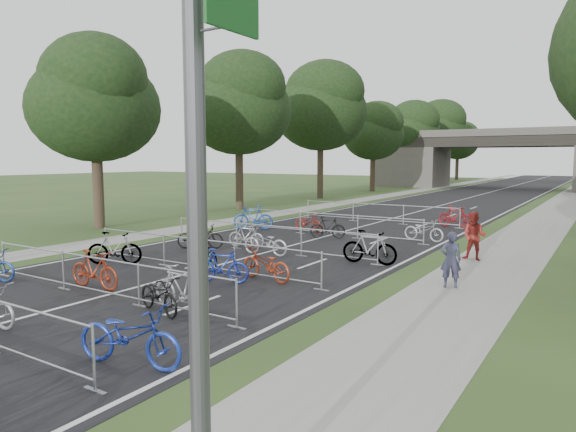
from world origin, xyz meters
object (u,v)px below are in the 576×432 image
overpass_bridge (505,159)px  pedestrian_a (451,260)px  pedestrian_b (474,236)px  lamppost (197,84)px

overpass_bridge → pedestrian_a: size_ratio=19.31×
overpass_bridge → pedestrian_b: overpass_bridge is taller
overpass_bridge → lamppost: lamppost is taller
overpass_bridge → lamppost: bearing=-82.5°
pedestrian_a → lamppost: bearing=71.9°
overpass_bridge → lamppost: size_ratio=3.78×
lamppost → pedestrian_b: 16.05m
overpass_bridge → pedestrian_a: (7.54, -51.80, -2.73)m
overpass_bridge → pedestrian_a: 52.41m
pedestrian_a → pedestrian_b: (-0.36, 4.44, 0.07)m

